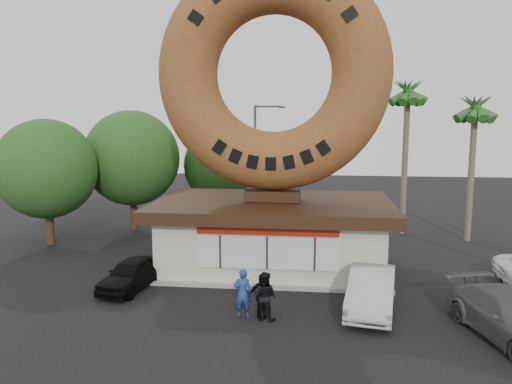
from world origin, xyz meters
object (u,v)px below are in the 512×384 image
object	(u,v)px
donut_shop	(273,232)
car_black	(131,274)
person_right	(262,296)
car_grey	(511,317)
person_center	(264,296)
street_lamp	(257,158)
car_silver	(371,290)
giant_donut	(274,74)
person_left	(243,293)

from	to	relation	value
donut_shop	car_black	world-z (taller)	donut_shop
person_right	car_black	xyz separation A→B (m)	(-5.84, 2.53, -0.18)
car_black	car_grey	xyz separation A→B (m)	(14.11, -3.31, 0.11)
person_center	car_grey	world-z (taller)	person_center
car_black	car_grey	world-z (taller)	car_grey
donut_shop	car_black	distance (m)	6.91
street_lamp	car_silver	bearing A→B (deg)	-68.24
car_black	car_silver	distance (m)	9.94
giant_donut	person_left	world-z (taller)	giant_donut
donut_shop	person_right	xyz separation A→B (m)	(0.11, -6.24, -0.94)
donut_shop	car_silver	bearing A→B (deg)	-50.29
person_left	car_grey	size ratio (longest dim) A/B	0.35
car_black	car_grey	size ratio (longest dim) A/B	0.73
person_center	car_grey	xyz separation A→B (m)	(8.17, -0.69, -0.13)
car_silver	car_grey	distance (m)	4.72
person_right	car_black	bearing A→B (deg)	-13.92
person_right	car_black	size ratio (longest dim) A/B	0.44
giant_donut	street_lamp	bearing A→B (deg)	100.51
donut_shop	car_grey	bearing A→B (deg)	-39.96
street_lamp	person_center	world-z (taller)	street_lamp
donut_shop	person_right	size ratio (longest dim) A/B	6.75
street_lamp	person_left	size ratio (longest dim) A/B	4.41
person_center	car_black	distance (m)	6.49
giant_donut	person_center	size ratio (longest dim) A/B	6.07
donut_shop	street_lamp	world-z (taller)	street_lamp
person_center	car_silver	xyz separation A→B (m)	(3.92, 1.36, -0.11)
donut_shop	person_center	xyz separation A→B (m)	(0.20, -6.33, -0.88)
street_lamp	person_center	size ratio (longest dim) A/B	4.51
donut_shop	car_grey	world-z (taller)	donut_shop
person_right	car_grey	bearing A→B (deg)	-175.85
person_center	car_black	world-z (taller)	person_center
car_silver	person_right	bearing A→B (deg)	-152.57
giant_donut	person_center	world-z (taller)	giant_donut
donut_shop	giant_donut	bearing A→B (deg)	90.00
giant_donut	car_grey	distance (m)	13.81
giant_donut	person_left	xyz separation A→B (m)	(-0.60, -6.20, -8.28)
person_center	car_silver	bearing A→B (deg)	-145.96
car_black	car_silver	xyz separation A→B (m)	(9.85, -1.26, 0.13)
giant_donut	car_black	bearing A→B (deg)	-146.98
car_grey	person_center	bearing A→B (deg)	159.72
giant_donut	car_black	xyz separation A→B (m)	(-5.73, -3.72, -8.54)
person_right	car_silver	world-z (taller)	person_right
giant_donut	car_grey	size ratio (longest dim) A/B	2.06
street_lamp	car_silver	distance (m)	16.56
street_lamp	car_silver	xyz separation A→B (m)	(5.98, -14.98, -3.71)
car_black	car_grey	distance (m)	14.49
person_center	car_black	xyz separation A→B (m)	(-5.93, 2.62, -0.24)
person_center	car_black	size ratio (longest dim) A/B	0.47
giant_donut	person_center	distance (m)	10.45
giant_donut	car_black	world-z (taller)	giant_donut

